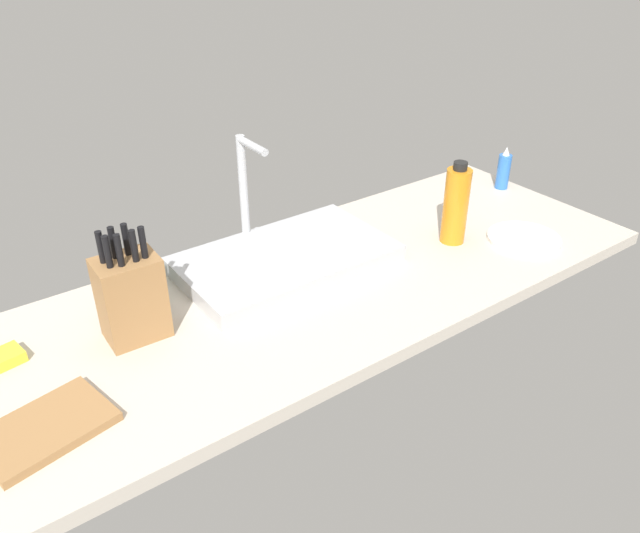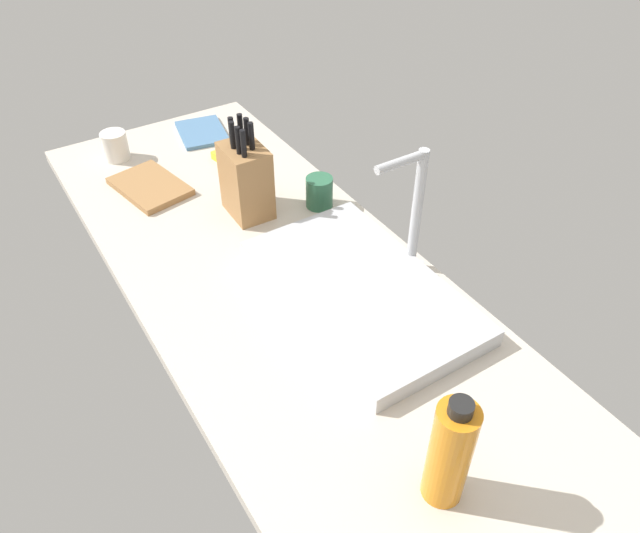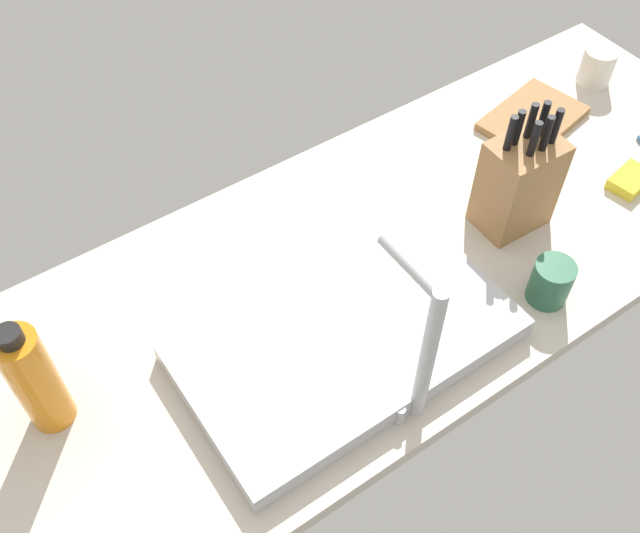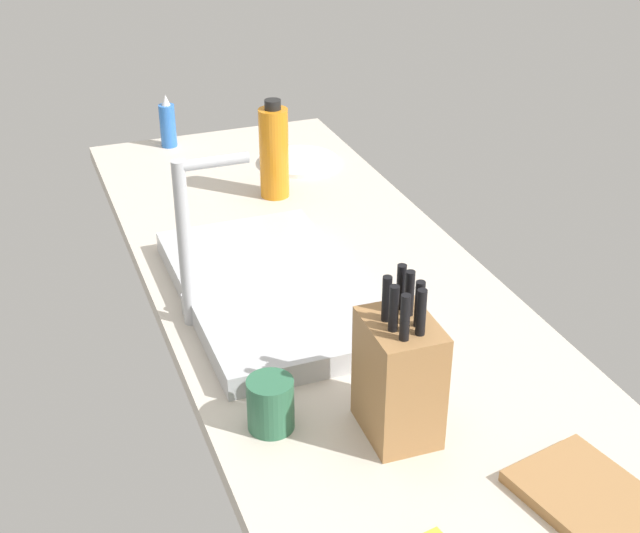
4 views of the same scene
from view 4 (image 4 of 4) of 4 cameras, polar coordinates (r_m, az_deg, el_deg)
countertop_slab at (r=168.68cm, az=1.32°, el=-2.96°), size 199.30×65.93×3.50cm
sink_basin at (r=168.36cm, az=-3.19°, el=-1.53°), size 55.48×32.31×4.25cm
faucet at (r=155.49cm, az=-8.35°, el=2.22°), size 5.50×13.36×31.68cm
knife_block at (r=131.98cm, az=5.11°, el=-7.01°), size 13.52×10.33×26.39cm
cutting_board at (r=130.17cm, az=17.40°, el=-14.34°), size 24.96×19.30×1.80cm
soap_bottle at (r=243.28cm, az=-9.78°, el=9.03°), size 4.25×4.25×14.32cm
water_bottle at (r=208.14cm, az=-2.98°, el=7.39°), size 6.89×6.89×23.59cm
dinner_plate at (r=230.19cm, az=-1.36°, el=6.78°), size 20.42×20.42×1.20cm
coffee_mug at (r=135.79cm, az=-3.20°, el=-8.84°), size 7.25×7.25×8.53cm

